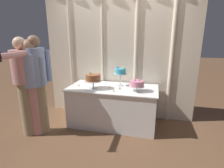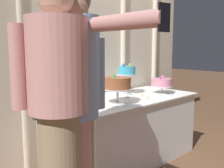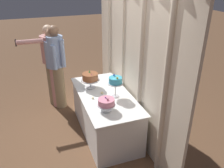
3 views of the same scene
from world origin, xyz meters
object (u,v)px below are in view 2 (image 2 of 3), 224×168
Objects in this scene: tealight_near_right at (147,98)px; guest_man_pink_jacket at (72,113)px; cake_display_rightmost at (162,83)px; guest_girl_blue_dress at (60,115)px; tealight_far_left at (85,106)px; cake_display_leftmost at (118,84)px; cake_display_center at (127,72)px; tealight_far_right at (141,95)px; guest_man_dark_suit at (77,103)px; tealight_near_left at (127,97)px; cake_table at (128,129)px.

guest_man_pink_jacket reaches higher than tealight_near_right.
guest_man_pink_jacket is at bearing -163.12° from cake_display_rightmost.
cake_display_rightmost is 1.88m from guest_girl_blue_dress.
guest_man_pink_jacket is (-0.54, -0.58, 0.14)m from tealight_far_left.
tealight_near_right is at bearing 17.88° from guest_man_pink_jacket.
tealight_far_left and tealight_near_right have the same top height.
cake_display_center is (0.45, 0.29, 0.08)m from cake_display_leftmost.
tealight_near_right is at bearing -116.66° from tealight_far_right.
tealight_far_left is (-0.79, -0.19, -0.26)m from cake_display_center.
cake_display_leftmost reaches higher than tealight_far_left.
tealight_far_right is (0.81, -0.02, 0.00)m from tealight_far_left.
tealight_far_left is at bearing 48.95° from guest_man_dark_suit.
cake_display_leftmost is 0.51m from tealight_far_right.
tealight_far_left is 0.75m from tealight_near_right.
cake_display_center is 1.68m from guest_girl_blue_dress.
tealight_far_right reaches higher than tealight_near_left.
cake_display_rightmost reaches higher than tealight_near_right.
guest_man_pink_jacket is at bearing -152.52° from tealight_near_left.
tealight_near_right is at bearing 17.32° from guest_man_dark_suit.
cake_display_leftmost is 0.79m from cake_display_rightmost.
guest_girl_blue_dress is at bearing -153.94° from guest_man_dark_suit.
guest_man_dark_suit is at bearing -131.05° from tealight_far_left.
guest_man_dark_suit is at bearing -151.31° from cake_display_leftmost.
guest_man_dark_suit is (-1.14, -0.60, 0.57)m from cake_table.
tealight_far_left is at bearing -177.98° from tealight_near_left.
guest_girl_blue_dress is (-1.45, -0.83, -0.10)m from cake_display_center.
tealight_near_left is (0.62, 0.02, -0.00)m from tealight_far_left.
tealight_far_left is at bearing -175.47° from cake_table.
cake_display_leftmost is at bearing -155.09° from cake_table.
tealight_far_right is at bearing 22.25° from guest_man_dark_suit.
guest_man_dark_suit reaches higher than tealight_near_right.
cake_display_rightmost is at bearing -15.45° from cake_table.
tealight_far_left is 1.08× the size of tealight_near_right.
cake_display_rightmost is 0.16× the size of guest_girl_blue_dress.
tealight_near_right is (0.12, -0.19, 0.00)m from tealight_near_left.
tealight_near_right is (0.06, -0.22, 0.38)m from cake_table.
tealight_near_left is at bearing 169.43° from cake_display_rightmost.
cake_table is at bearing 27.63° from guest_man_dark_suit.
cake_display_rightmost is 0.53m from tealight_near_left.
cake_display_leftmost is at bearing 28.58° from guest_man_pink_jacket.
tealight_near_left is at bearing 23.78° from cake_display_leftmost.
cake_display_center reaches higher than tealight_near_left.
guest_man_dark_suit is at bearing 26.06° from guest_girl_blue_dress.
guest_man_dark_suit is (-1.60, -0.47, 0.06)m from cake_display_rightmost.
cake_display_center reaches higher than tealight_far_right.
guest_man_dark_suit reaches higher than guest_man_pink_jacket.
cake_display_center is 8.07× the size of tealight_far_left.
cake_display_rightmost is 6.17× the size of tealight_near_right.
tealight_far_right is 0.03× the size of guest_man_dark_suit.
guest_girl_blue_dress is at bearing -157.24° from tealight_far_right.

